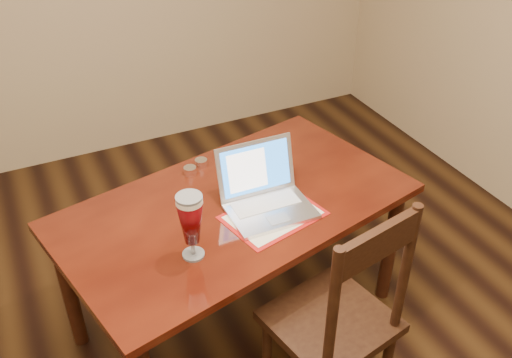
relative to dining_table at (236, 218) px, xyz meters
name	(u,v)px	position (x,y,z in m)	size (l,w,h in m)	color
room_shell	(216,21)	(-0.27, -0.55, 1.11)	(4.51, 5.01, 2.71)	tan
dining_table	(236,218)	(0.00, 0.00, 0.00)	(1.70, 1.20, 1.01)	#51180A
dining_chair	(337,321)	(0.17, -0.60, -0.15)	(0.53, 0.52, 1.07)	black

